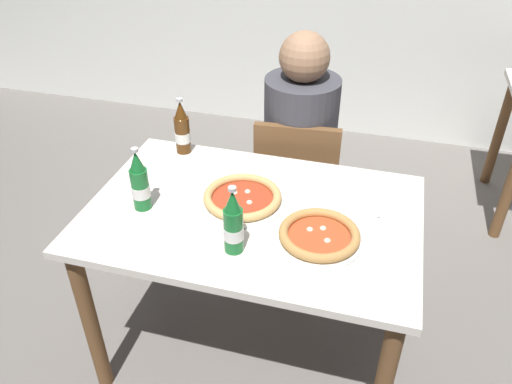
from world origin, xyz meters
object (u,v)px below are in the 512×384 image
at_px(pizza_marinara_far, 242,198).
at_px(beer_bottle_left, 140,183).
at_px(beer_bottle_center, 182,130).
at_px(dining_table_main, 252,235).
at_px(chair_behind_table, 297,184).
at_px(diner_seated, 299,161).
at_px(pizza_margherita_near, 319,236).
at_px(napkin_with_cutlery, 373,202).
at_px(beer_bottle_right, 232,224).

distance_m(pizza_marinara_far, beer_bottle_left, 0.37).
bearing_deg(beer_bottle_center, dining_table_main, -39.74).
distance_m(chair_behind_table, diner_seated, 0.11).
xyz_separation_m(diner_seated, pizza_margherita_near, (0.22, -0.76, 0.19)).
relative_size(dining_table_main, diner_seated, 0.99).
bearing_deg(napkin_with_cutlery, beer_bottle_center, 168.80).
distance_m(chair_behind_table, napkin_with_cutlery, 0.63).
xyz_separation_m(beer_bottle_center, napkin_with_cutlery, (0.82, -0.16, -0.10)).
distance_m(chair_behind_table, beer_bottle_center, 0.65).
distance_m(pizza_margherita_near, beer_bottle_right, 0.30).
bearing_deg(chair_behind_table, dining_table_main, 80.28).
bearing_deg(pizza_margherita_near, chair_behind_table, 106.51).
xyz_separation_m(dining_table_main, napkin_with_cutlery, (0.42, 0.17, 0.12)).
bearing_deg(beer_bottle_right, beer_bottle_center, 125.75).
height_order(dining_table_main, pizza_margherita_near, pizza_margherita_near).
relative_size(beer_bottle_left, beer_bottle_right, 1.00).
bearing_deg(beer_bottle_center, pizza_margherita_near, -33.24).
relative_size(pizza_margherita_near, beer_bottle_left, 1.19).
height_order(diner_seated, pizza_margherita_near, diner_seated).
relative_size(pizza_margherita_near, napkin_with_cutlery, 1.54).
relative_size(pizza_marinara_far, beer_bottle_center, 1.27).
bearing_deg(beer_bottle_left, beer_bottle_center, 91.38).
xyz_separation_m(beer_bottle_right, napkin_with_cutlery, (0.42, 0.39, -0.10)).
relative_size(diner_seated, beer_bottle_center, 4.89).
distance_m(dining_table_main, beer_bottle_left, 0.46).
xyz_separation_m(pizza_marinara_far, beer_bottle_left, (-0.34, -0.12, 0.08)).
bearing_deg(napkin_with_cutlery, chair_behind_table, 129.93).
height_order(diner_seated, napkin_with_cutlery, diner_seated).
height_order(beer_bottle_center, beer_bottle_right, same).
bearing_deg(pizza_margherita_near, beer_bottle_center, 146.76).
height_order(chair_behind_table, beer_bottle_left, beer_bottle_left).
xyz_separation_m(diner_seated, napkin_with_cutlery, (0.37, -0.49, 0.17)).
bearing_deg(dining_table_main, beer_bottle_left, -167.94).
relative_size(pizza_marinara_far, beer_bottle_left, 1.27).
relative_size(pizza_margherita_near, pizza_marinara_far, 0.94).
height_order(pizza_marinara_far, beer_bottle_left, beer_bottle_left).
distance_m(chair_behind_table, beer_bottle_left, 0.90).
xyz_separation_m(dining_table_main, pizza_marinara_far, (-0.05, 0.04, 0.14)).
bearing_deg(beer_bottle_left, chair_behind_table, 57.47).
bearing_deg(beer_bottle_center, napkin_with_cutlery, -11.20).
height_order(dining_table_main, beer_bottle_center, beer_bottle_center).
relative_size(dining_table_main, napkin_with_cutlery, 6.30).
height_order(beer_bottle_left, beer_bottle_right, same).
distance_m(dining_table_main, beer_bottle_right, 0.31).
xyz_separation_m(pizza_marinara_far, beer_bottle_right, (0.04, -0.26, 0.08)).
xyz_separation_m(pizza_marinara_far, napkin_with_cutlery, (0.47, 0.13, -0.02)).
height_order(pizza_marinara_far, beer_bottle_center, beer_bottle_center).
relative_size(pizza_margherita_near, beer_bottle_right, 1.19).
bearing_deg(dining_table_main, diner_seated, 86.16).
bearing_deg(pizza_marinara_far, beer_bottle_left, -160.41).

